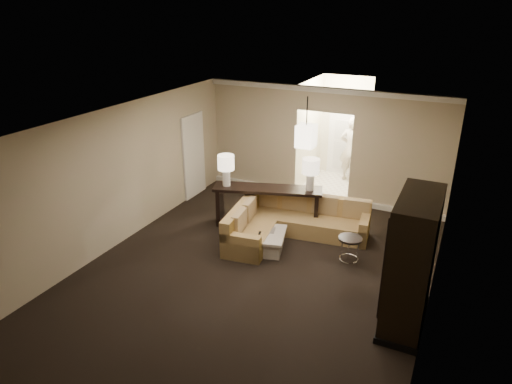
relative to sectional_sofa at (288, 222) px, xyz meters
The scene contains 19 objects.
ground 1.77m from the sectional_sofa, 90.70° to the right, with size 8.00×8.00×0.00m, color black.
wall_back 2.51m from the sectional_sofa, 90.54° to the left, with size 6.00×0.04×2.80m, color #BEA990.
wall_front 5.84m from the sectional_sofa, 90.21° to the right, with size 6.00×0.04×2.80m, color #BEA990.
wall_left 3.65m from the sectional_sofa, 150.05° to the right, with size 0.04×8.00×2.80m, color #BEA990.
wall_right 3.62m from the sectional_sofa, 30.30° to the right, with size 0.04×8.00×2.80m, color #BEA990.
ceiling 3.03m from the sectional_sofa, 90.70° to the right, with size 6.00×8.00×0.02m, color white.
crown_molding 3.27m from the sectional_sofa, 90.55° to the left, with size 6.00×0.10×0.12m, color silver.
baseboard 2.22m from the sectional_sofa, 90.55° to the left, with size 6.00×0.10×0.12m, color silver.
side_door 3.26m from the sectional_sofa, 160.50° to the left, with size 0.05×0.90×2.10m, color white.
foyer 3.73m from the sectional_sofa, 90.34° to the left, with size 1.44×2.02×2.80m.
sectional_sofa is the anchor object (origin of this frame).
coffee_table 0.80m from the sectional_sofa, 109.35° to the right, with size 1.10×1.10×0.38m.
console_table 0.69m from the sectional_sofa, 156.59° to the left, with size 2.40×1.22×0.91m.
armoire 3.31m from the sectional_sofa, 34.49° to the right, with size 0.63×1.46×2.11m.
drink_table 1.56m from the sectional_sofa, 20.32° to the right, with size 0.44×0.44×0.55m.
table_lamp_left 1.80m from the sectional_sofa, behind, with size 0.36×0.36×0.69m.
table_lamp_right 1.21m from the sectional_sofa, 63.72° to the left, with size 0.36×0.36×0.69m.
pendant_light 1.90m from the sectional_sofa, 91.28° to the left, with size 0.38×0.38×1.09m.
person 3.88m from the sectional_sofa, 85.30° to the left, with size 0.72×0.48×2.00m, color beige.
Camera 1 is at (3.14, -6.34, 4.61)m, focal length 32.00 mm.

